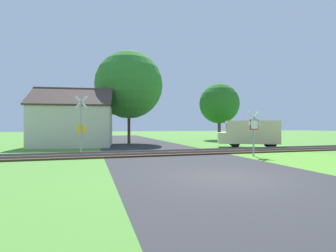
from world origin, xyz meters
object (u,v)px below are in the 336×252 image
Objects in this scene: stop_sign_near at (254,129)px; tree_far at (219,104)px; house at (74,125)px; mail_truck at (250,133)px; tree_center at (129,85)px; crossing_sign_far at (81,122)px.

tree_far is (7.01, 17.75, 3.15)m from stop_sign_near.
house is 1.00× the size of tree_far.
tree_far reaches higher than mail_truck.
mail_truck is (14.21, -5.78, -0.69)m from house.
stop_sign_near reaches higher than mail_truck.
house is 7.09m from tree_center.
tree_center is at bearing 31.30° from house.
house is 19.05m from tree_far.
crossing_sign_far is 0.40× the size of tree_center.
house is 1.43× the size of mail_truck.
tree_center reaches higher than crossing_sign_far.
house is 15.36m from mail_truck.
mail_truck is (13.39, 0.90, -0.81)m from crossing_sign_far.
stop_sign_near is 15.47m from tree_center.
stop_sign_near is 0.52× the size of mail_truck.
stop_sign_near is at bearing -39.70° from house.
crossing_sign_far reaches higher than stop_sign_near.
crossing_sign_far is 6.73m from house.
stop_sign_near is at bearing 173.62° from mail_truck.
mail_truck is (8.96, -8.14, -4.83)m from tree_center.
tree_far is at bearing -115.50° from stop_sign_near.
stop_sign_near is 10.97m from crossing_sign_far.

